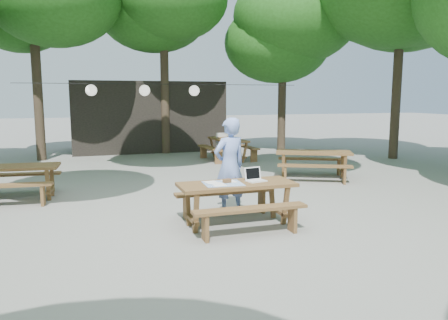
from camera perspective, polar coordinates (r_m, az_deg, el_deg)
name	(u,v)px	position (r m, az deg, el deg)	size (l,w,h in m)	color
ground	(202,213)	(8.48, -2.87, -6.91)	(80.00, 80.00, 0.00)	slate
pavilion	(147,116)	(18.60, -10.04, 5.69)	(6.00, 3.00, 2.80)	black
main_picnic_table	(237,203)	(7.61, 1.66, -5.67)	(2.00, 1.58, 0.75)	brown
picnic_table_nw	(10,183)	(10.46, -26.13, -2.66)	(2.06, 1.74, 0.75)	brown
picnic_table_ne	(313,164)	(12.09, 11.58, -0.57)	(2.40, 2.26, 0.75)	brown
picnic_table_far_e	(228,149)	(15.30, 0.52, 1.45)	(1.69, 2.05, 0.75)	brown
woman	(230,166)	(8.24, 0.74, -0.80)	(0.67, 0.44, 1.84)	#7A95DF
plastic_chair	(224,151)	(15.83, 0.00, 1.21)	(0.53, 0.53, 0.90)	silver
laptop	(255,177)	(7.70, 4.01, -2.29)	(0.38, 0.32, 0.24)	white
tabletop_clutter	(223,183)	(7.46, -0.08, -3.01)	(0.68, 0.59, 0.08)	#356AB5
paper_lanterns	(145,90)	(14.03, -10.28, 8.95)	(9.00, 0.34, 0.38)	black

